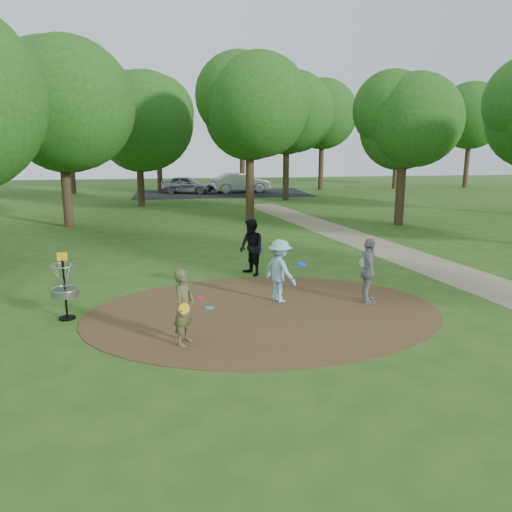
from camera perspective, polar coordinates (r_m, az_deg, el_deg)
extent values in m
plane|color=#2D5119|center=(11.84, 0.97, -6.45)|extent=(100.00, 100.00, 0.00)
cylinder|color=#47301C|center=(11.84, 0.97, -6.41)|extent=(8.40, 8.40, 0.02)
cube|color=#8C7A5B|center=(16.04, 23.06, -2.37)|extent=(7.55, 39.89, 0.01)
cube|color=black|center=(41.39, -3.93, 7.16)|extent=(14.00, 8.00, 0.01)
imported|color=brown|center=(9.87, -8.23, -5.82)|extent=(0.59, 0.67, 1.53)
cylinder|color=yellow|center=(9.66, -8.23, -5.97)|extent=(0.22, 0.10, 0.22)
imported|color=#8CC3D1|center=(12.45, 2.74, -1.70)|extent=(1.03, 1.18, 1.59)
cylinder|color=#0D35EB|center=(12.60, 5.25, -0.95)|extent=(0.29, 0.28, 0.08)
imported|color=black|center=(14.98, -0.52, 0.99)|extent=(0.92, 1.02, 1.71)
cylinder|color=#0C2FD8|center=(15.08, 0.34, 0.70)|extent=(0.23, 0.13, 0.22)
imported|color=gray|center=(12.60, 12.71, -1.69)|extent=(0.59, 1.03, 1.65)
cylinder|color=silver|center=(12.46, 12.18, -0.73)|extent=(0.22, 0.08, 0.22)
cylinder|color=#16B6AA|center=(12.12, -5.33, -5.91)|extent=(0.22, 0.22, 0.02)
cylinder|color=red|center=(12.92, -6.46, -4.77)|extent=(0.22, 0.22, 0.02)
imported|color=#94959B|center=(41.64, -7.93, 8.08)|extent=(4.44, 2.81, 1.41)
imported|color=#B9BEC1|center=(41.98, -1.81, 8.36)|extent=(5.11, 2.44, 1.61)
cylinder|color=black|center=(12.00, -20.99, -3.68)|extent=(0.05, 0.05, 1.35)
cylinder|color=black|center=(12.19, -20.75, -6.64)|extent=(0.36, 0.36, 0.04)
cylinder|color=gray|center=(12.01, -20.97, -3.93)|extent=(0.60, 0.60, 0.16)
torus|color=gray|center=(11.99, -21.00, -3.56)|extent=(0.63, 0.63, 0.03)
torus|color=gray|center=(11.86, -21.21, -1.01)|extent=(0.58, 0.58, 0.02)
cube|color=yellow|center=(11.81, -21.28, -0.06)|extent=(0.22, 0.02, 0.18)
cylinder|color=#332316|center=(25.56, -20.86, 7.34)|extent=(0.44, 0.44, 3.80)
sphere|color=#1F4913|center=(25.54, -21.50, 15.32)|extent=(6.06, 6.06, 6.06)
cylinder|color=#332316|center=(26.38, -0.71, 8.70)|extent=(0.44, 0.44, 4.18)
sphere|color=#1F4913|center=(26.38, -0.73, 16.39)|extent=(5.26, 5.26, 5.26)
cylinder|color=#332316|center=(25.61, 16.19, 7.45)|extent=(0.44, 0.44, 3.61)
sphere|color=#1F4913|center=(25.54, 16.61, 14.20)|extent=(4.41, 4.41, 4.41)
cylinder|color=#332316|center=(33.13, -13.05, 8.50)|extent=(0.44, 0.44, 3.42)
sphere|color=#1F4913|center=(33.09, -13.35, 14.38)|extent=(6.15, 6.15, 6.15)
cylinder|color=#332316|center=(35.96, 3.44, 9.85)|extent=(0.44, 0.44, 4.37)
sphere|color=#1F4913|center=(35.98, 3.52, 15.77)|extent=(5.57, 5.57, 5.57)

